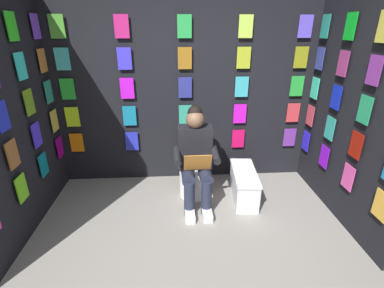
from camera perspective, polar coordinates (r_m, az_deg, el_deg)
The scene contains 7 objects.
ground_plane at distance 2.68m, azimuth 0.75°, elevation -26.10°, with size 30.00×30.00×0.00m, color gray.
display_wall_back at distance 3.73m, azimuth -1.46°, elevation 10.85°, with size 3.44×0.14×2.49m.
display_wall_left at distance 3.35m, azimuth 30.34°, elevation 6.36°, with size 0.14×1.85×2.49m.
display_wall_right at distance 3.20m, azimuth -33.15°, elevation 5.09°, with size 0.14×1.85×2.49m.
toilet at distance 3.61m, azimuth 0.40°, elevation -5.13°, with size 0.41×0.56×0.77m.
person_reading at distance 3.28m, azimuth 0.75°, elevation -2.76°, with size 0.53×0.69×1.19m.
comic_longbox_near at distance 3.61m, azimuth 10.49°, elevation -8.10°, with size 0.34×0.76×0.37m.
Camera 1 is at (0.15, 1.75, 2.02)m, focal length 26.25 mm.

